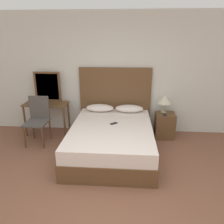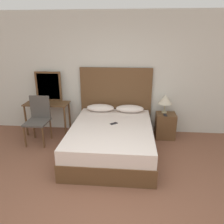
% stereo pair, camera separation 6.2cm
% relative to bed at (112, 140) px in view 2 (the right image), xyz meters
% --- Properties ---
extents(ground_plane, '(16.00, 16.00, 0.00)m').
position_rel_bed_xyz_m(ground_plane, '(0.04, -1.67, -0.28)').
color(ground_plane, brown).
extents(wall_back, '(10.00, 0.06, 2.70)m').
position_rel_bed_xyz_m(wall_back, '(0.04, 1.14, 1.07)').
color(wall_back, silver).
rests_on(wall_back, ground_plane).
extents(bed, '(1.55, 2.09, 0.56)m').
position_rel_bed_xyz_m(bed, '(0.00, 0.00, 0.00)').
color(bed, brown).
rests_on(bed, ground_plane).
extents(headboard, '(1.63, 0.05, 1.51)m').
position_rel_bed_xyz_m(headboard, '(0.00, 1.07, 0.48)').
color(headboard, brown).
rests_on(headboard, ground_plane).
extents(pillow_left, '(0.62, 0.30, 0.16)m').
position_rel_bed_xyz_m(pillow_left, '(-0.33, 0.85, 0.36)').
color(pillow_left, silver).
rests_on(pillow_left, bed).
extents(pillow_right, '(0.62, 0.30, 0.16)m').
position_rel_bed_xyz_m(pillow_right, '(0.33, 0.85, 0.36)').
color(pillow_right, silver).
rests_on(pillow_right, bed).
extents(phone_on_bed, '(0.16, 0.15, 0.01)m').
position_rel_bed_xyz_m(phone_on_bed, '(0.03, 0.13, 0.29)').
color(phone_on_bed, '#232328').
rests_on(phone_on_bed, bed).
extents(nightstand, '(0.42, 0.38, 0.56)m').
position_rel_bed_xyz_m(nightstand, '(1.13, 0.79, 0.01)').
color(nightstand, brown).
rests_on(nightstand, ground_plane).
extents(table_lamp, '(0.30, 0.30, 0.41)m').
position_rel_bed_xyz_m(table_lamp, '(1.10, 0.86, 0.59)').
color(table_lamp, tan).
rests_on(table_lamp, nightstand).
extents(phone_on_nightstand, '(0.07, 0.15, 0.01)m').
position_rel_bed_xyz_m(phone_on_nightstand, '(1.10, 0.69, 0.29)').
color(phone_on_nightstand, black).
rests_on(phone_on_nightstand, nightstand).
extents(vanity_desk, '(0.99, 0.45, 0.73)m').
position_rel_bed_xyz_m(vanity_desk, '(-1.56, 0.81, 0.32)').
color(vanity_desk, brown).
rests_on(vanity_desk, ground_plane).
extents(vanity_mirror, '(0.61, 0.03, 0.68)m').
position_rel_bed_xyz_m(vanity_mirror, '(-1.56, 1.00, 0.80)').
color(vanity_mirror, brown).
rests_on(vanity_mirror, vanity_desk).
extents(chair, '(0.45, 0.49, 0.98)m').
position_rel_bed_xyz_m(chair, '(-1.59, 0.37, 0.28)').
color(chair, '#4C4742').
rests_on(chair, ground_plane).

